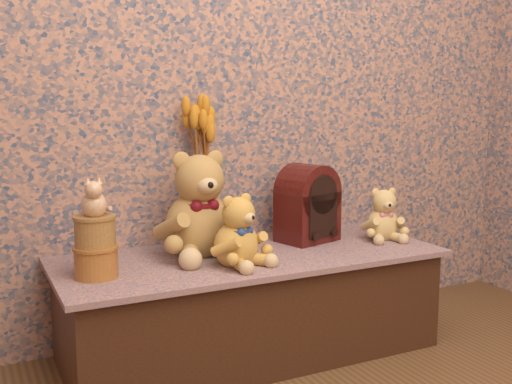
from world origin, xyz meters
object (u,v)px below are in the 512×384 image
at_px(teddy_large, 198,199).
at_px(teddy_medium, 236,227).
at_px(ceramic_vase, 204,219).
at_px(teddy_small, 383,212).
at_px(cathedral_radio, 307,203).
at_px(cat_figurine, 93,196).
at_px(biscuit_tin_lower, 96,262).

xyz_separation_m(teddy_large, teddy_medium, (0.07, -0.19, -0.07)).
bearing_deg(ceramic_vase, teddy_large, -120.81).
xyz_separation_m(teddy_large, teddy_small, (0.77, -0.10, -0.09)).
height_order(teddy_medium, cathedral_radio, cathedral_radio).
bearing_deg(cathedral_radio, cat_figurine, 173.58).
distance_m(ceramic_vase, cat_figurine, 0.55).
bearing_deg(teddy_medium, cathedral_radio, 5.29).
bearing_deg(ceramic_vase, cat_figurine, -152.47).
height_order(teddy_small, cathedral_radio, cathedral_radio).
bearing_deg(teddy_large, teddy_medium, -70.10).
bearing_deg(ceramic_vase, teddy_medium, -90.33).
bearing_deg(teddy_small, cathedral_radio, 175.27).
bearing_deg(ceramic_vase, biscuit_tin_lower, -152.47).
bearing_deg(biscuit_tin_lower, ceramic_vase, 27.53).
distance_m(teddy_large, biscuit_tin_lower, 0.45).
relative_size(ceramic_vase, cat_figurine, 1.65).
relative_size(teddy_large, ceramic_vase, 1.91).
distance_m(teddy_medium, cat_figurine, 0.49).
relative_size(teddy_medium, ceramic_vase, 1.23).
bearing_deg(teddy_large, biscuit_tin_lower, -162.15).
distance_m(teddy_large, teddy_small, 0.78).
xyz_separation_m(teddy_large, cathedral_radio, (0.47, 0.01, -0.05)).
distance_m(teddy_large, cat_figurine, 0.43).
bearing_deg(teddy_large, cat_figurine, -162.15).
xyz_separation_m(teddy_medium, biscuit_tin_lower, (-0.47, 0.06, -0.08)).
height_order(ceramic_vase, biscuit_tin_lower, ceramic_vase).
height_order(cathedral_radio, ceramic_vase, cathedral_radio).
bearing_deg(teddy_medium, teddy_small, -13.37).
bearing_deg(cat_figurine, biscuit_tin_lower, 0.00).
height_order(teddy_medium, cat_figurine, cat_figurine).
distance_m(teddy_large, teddy_medium, 0.21).
xyz_separation_m(teddy_large, biscuit_tin_lower, (-0.40, -0.13, -0.16)).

